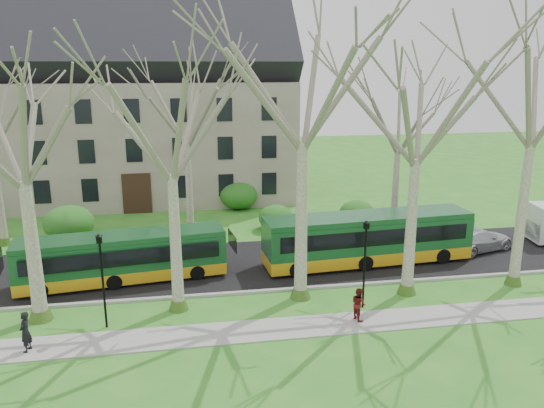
% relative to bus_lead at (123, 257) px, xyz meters
% --- Properties ---
extents(ground, '(120.00, 120.00, 0.00)m').
position_rel_bus_lead_xyz_m(ground, '(5.71, -4.15, -1.41)').
color(ground, '#2D7922').
rests_on(ground, ground).
extents(sidewalk, '(70.00, 2.00, 0.06)m').
position_rel_bus_lead_xyz_m(sidewalk, '(5.71, -6.65, -1.38)').
color(sidewalk, gray).
rests_on(sidewalk, ground).
extents(road, '(80.00, 8.00, 0.06)m').
position_rel_bus_lead_xyz_m(road, '(5.71, 1.35, -1.38)').
color(road, black).
rests_on(road, ground).
extents(curb, '(80.00, 0.25, 0.14)m').
position_rel_bus_lead_xyz_m(curb, '(5.71, -2.65, -1.34)').
color(curb, '#A5A39E').
rests_on(curb, ground).
extents(building, '(26.50, 12.20, 16.00)m').
position_rel_bus_lead_xyz_m(building, '(-0.29, 19.85, 6.65)').
color(building, gray).
rests_on(building, ground).
extents(tree_row_verge, '(49.00, 7.00, 14.00)m').
position_rel_bus_lead_xyz_m(tree_row_verge, '(5.71, -3.85, 5.59)').
color(tree_row_verge, gray).
rests_on(tree_row_verge, ground).
extents(tree_row_far, '(33.00, 7.00, 12.00)m').
position_rel_bus_lead_xyz_m(tree_row_far, '(4.37, 6.85, 4.59)').
color(tree_row_far, gray).
rests_on(tree_row_far, ground).
extents(lamp_row, '(36.22, 0.22, 4.30)m').
position_rel_bus_lead_xyz_m(lamp_row, '(5.71, -5.15, 1.16)').
color(lamp_row, black).
rests_on(lamp_row, ground).
extents(hedges, '(30.60, 8.60, 2.00)m').
position_rel_bus_lead_xyz_m(hedges, '(1.04, 9.85, -0.41)').
color(hedges, '#195719').
rests_on(hedges, ground).
extents(bus_lead, '(11.03, 3.67, 2.71)m').
position_rel_bus_lead_xyz_m(bus_lead, '(0.00, 0.00, 0.00)').
color(bus_lead, '#154A23').
rests_on(bus_lead, road).
extents(bus_follow, '(12.36, 3.42, 3.05)m').
position_rel_bus_lead_xyz_m(bus_follow, '(13.85, 0.37, 0.17)').
color(bus_follow, '#154A23').
rests_on(bus_follow, road).
extents(sedan, '(5.26, 3.37, 1.42)m').
position_rel_bus_lead_xyz_m(sedan, '(21.45, 1.30, -0.64)').
color(sedan, silver).
rests_on(sedan, road).
extents(pedestrian_a, '(0.53, 0.70, 1.73)m').
position_rel_bus_lead_xyz_m(pedestrian_a, '(-3.21, -6.83, -0.49)').
color(pedestrian_a, black).
rests_on(pedestrian_a, sidewalk).
extents(pedestrian_b, '(0.75, 0.87, 1.53)m').
position_rel_bus_lead_xyz_m(pedestrian_b, '(11.05, -6.40, -0.59)').
color(pedestrian_b, '#5D1516').
rests_on(pedestrian_b, sidewalk).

